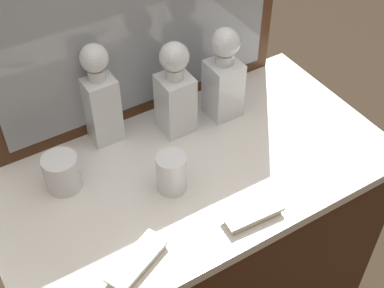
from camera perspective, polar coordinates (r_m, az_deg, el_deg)
dresser at (r=1.73m, az=0.00°, el=-13.00°), size 1.03×0.56×0.92m
dresser_mirror at (r=1.35m, az=-6.06°, el=14.48°), size 0.86×0.03×0.66m
crystal_decanter_center at (r=1.39m, az=-9.72°, el=4.40°), size 0.08×0.08×0.29m
crystal_decanter_front at (r=1.46m, az=3.38°, el=6.70°), size 0.09×0.09×0.27m
crystal_decanter_right at (r=1.40m, az=-1.80°, el=5.12°), size 0.08×0.08×0.27m
crystal_tumbler_far_right at (r=1.29m, az=-2.19°, el=-3.22°), size 0.07×0.07×0.10m
crystal_tumbler_rear at (r=1.33m, az=-13.69°, el=-3.10°), size 0.09×0.09×0.09m
silver_brush_right at (r=1.18m, az=-5.89°, el=-12.40°), size 0.17×0.12×0.02m
silver_brush_far_left at (r=1.26m, az=6.51°, el=-7.48°), size 0.15×0.06×0.02m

